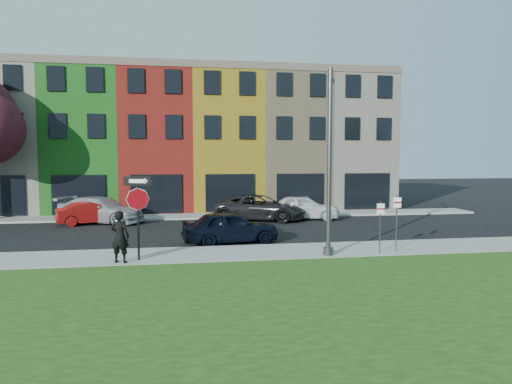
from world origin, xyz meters
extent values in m
plane|color=black|center=(0.00, 0.00, 0.00)|extent=(120.00, 120.00, 0.00)
cube|color=gray|center=(2.00, 3.00, 0.06)|extent=(40.00, 3.00, 0.12)
cube|color=gray|center=(-3.00, 15.00, 0.06)|extent=(40.00, 2.40, 0.12)
cube|color=beige|center=(-15.00, 21.20, 5.00)|extent=(5.00, 10.00, 10.00)
cube|color=green|center=(-10.00, 21.20, 5.00)|extent=(5.00, 10.00, 10.00)
cube|color=red|center=(-5.00, 21.20, 5.00)|extent=(5.00, 10.00, 10.00)
cube|color=yellow|center=(0.00, 21.20, 5.00)|extent=(5.00, 10.00, 10.00)
cube|color=#998863|center=(5.00, 21.20, 5.00)|extent=(5.00, 10.00, 10.00)
cube|color=beige|center=(10.00, 21.20, 5.00)|extent=(5.00, 10.00, 10.00)
cube|color=black|center=(-2.50, 16.14, 1.50)|extent=(30.00, 0.12, 2.60)
cylinder|color=black|center=(-4.88, 2.23, 1.66)|extent=(0.08, 0.08, 3.08)
cylinder|color=white|center=(-4.88, 2.21, 2.43)|extent=(0.84, 0.23, 0.86)
cylinder|color=maroon|center=(-4.88, 2.19, 2.43)|extent=(0.80, 0.21, 0.82)
cube|color=black|center=(-4.88, 2.21, 3.11)|extent=(1.03, 0.28, 0.34)
cube|color=white|center=(-4.88, 2.18, 3.11)|extent=(0.65, 0.17, 0.14)
imported|color=black|center=(-5.51, 1.90, 1.08)|extent=(0.98, 0.88, 1.93)
imported|color=black|center=(-1.06, 5.64, 0.76)|extent=(3.26, 5.04, 1.51)
imported|color=maroon|center=(-8.55, 12.82, 0.67)|extent=(3.91, 4.94, 1.34)
imported|color=#A2A2A7|center=(-8.14, 13.34, 0.79)|extent=(6.34, 7.10, 1.57)
imported|color=black|center=(1.56, 12.93, 0.80)|extent=(6.48, 7.52, 1.60)
imported|color=white|center=(4.36, 12.86, 0.78)|extent=(3.82, 5.36, 1.56)
cylinder|color=#424547|center=(2.47, 1.95, 3.77)|extent=(0.18, 0.18, 7.30)
cylinder|color=#424547|center=(2.47, 1.95, 0.27)|extent=(0.40, 0.40, 0.30)
cylinder|color=#424547|center=(2.80, 2.89, 7.32)|extent=(0.78, 1.93, 0.12)
cube|color=#424547|center=(3.16, 3.93, 7.27)|extent=(0.42, 0.60, 0.16)
cylinder|color=#424547|center=(4.62, 1.92, 1.17)|extent=(0.05, 0.05, 2.10)
cube|color=white|center=(4.62, 1.89, 1.93)|extent=(0.32, 0.03, 0.42)
cube|color=maroon|center=(4.62, 1.87, 1.93)|extent=(0.32, 0.02, 0.06)
cylinder|color=#424547|center=(5.47, 2.24, 1.29)|extent=(0.05, 0.05, 2.35)
cube|color=white|center=(5.47, 2.21, 2.14)|extent=(0.32, 0.06, 0.42)
cube|color=maroon|center=(5.47, 2.19, 2.14)|extent=(0.32, 0.05, 0.06)
camera|label=1|loc=(-3.18, -15.23, 4.04)|focal=32.00mm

